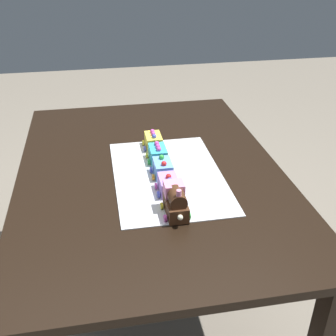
% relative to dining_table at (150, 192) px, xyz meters
% --- Properties ---
extents(ground_plane, '(8.00, 8.00, 0.00)m').
position_rel_dining_table_xyz_m(ground_plane, '(0.00, 0.00, -0.63)').
color(ground_plane, gray).
extents(dining_table, '(1.40, 1.00, 0.74)m').
position_rel_dining_table_xyz_m(dining_table, '(0.00, 0.00, 0.00)').
color(dining_table, black).
rests_on(dining_table, ground).
extents(cake_board, '(0.60, 0.40, 0.00)m').
position_rel_dining_table_xyz_m(cake_board, '(-0.07, -0.06, 0.11)').
color(cake_board, silver).
rests_on(cake_board, dining_table).
extents(cake_locomotive, '(0.14, 0.08, 0.12)m').
position_rel_dining_table_xyz_m(cake_locomotive, '(-0.31, -0.04, 0.16)').
color(cake_locomotive, '#472816').
rests_on(cake_locomotive, cake_board).
extents(cake_car_flatbed_lavender, '(0.10, 0.08, 0.07)m').
position_rel_dining_table_xyz_m(cake_car_flatbed_lavender, '(-0.18, -0.04, 0.14)').
color(cake_car_flatbed_lavender, '#AD84E0').
rests_on(cake_car_flatbed_lavender, cake_board).
extents(cake_car_gondola_sky_blue, '(0.10, 0.08, 0.07)m').
position_rel_dining_table_xyz_m(cake_car_gondola_sky_blue, '(-0.06, -0.04, 0.14)').
color(cake_car_gondola_sky_blue, '#669EEA').
rests_on(cake_car_gondola_sky_blue, cake_board).
extents(cake_car_caboose_turquoise, '(0.10, 0.08, 0.07)m').
position_rel_dining_table_xyz_m(cake_car_caboose_turquoise, '(0.06, -0.04, 0.14)').
color(cake_car_caboose_turquoise, '#38B7C6').
rests_on(cake_car_caboose_turquoise, cake_board).
extents(cake_car_hopper_lemon, '(0.10, 0.08, 0.07)m').
position_rel_dining_table_xyz_m(cake_car_hopper_lemon, '(0.17, -0.04, 0.14)').
color(cake_car_hopper_lemon, '#F4E04C').
rests_on(cake_car_hopper_lemon, cake_board).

